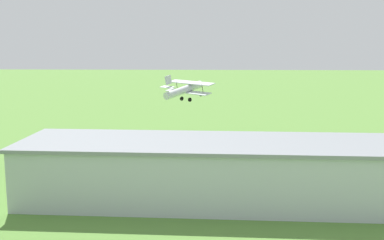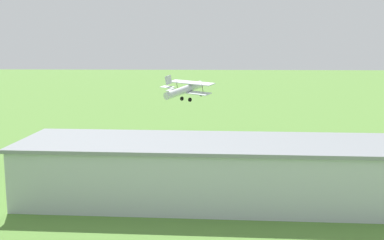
% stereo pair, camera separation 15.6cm
% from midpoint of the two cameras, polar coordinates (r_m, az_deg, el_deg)
% --- Properties ---
extents(ground_plane, '(400.00, 400.00, 0.00)m').
position_cam_midpoint_polar(ground_plane, '(77.48, 6.03, -2.40)').
color(ground_plane, '#568438').
extents(hangar, '(37.93, 12.08, 6.13)m').
position_cam_midpoint_polar(hangar, '(47.25, 1.98, -6.17)').
color(hangar, '#B7BCC6').
rests_on(hangar, ground_plane).
extents(biplane, '(8.36, 8.36, 4.19)m').
position_cam_midpoint_polar(biplane, '(71.85, -0.88, 3.73)').
color(biplane, silver).
extents(car_silver, '(2.25, 4.26, 1.59)m').
position_cam_midpoint_polar(car_silver, '(61.73, -19.07, -5.12)').
color(car_silver, '#B7B7BC').
rests_on(car_silver, ground_plane).
extents(person_beside_truck, '(0.39, 0.39, 1.63)m').
position_cam_midpoint_polar(person_beside_truck, '(64.56, 17.41, -4.43)').
color(person_beside_truck, '#B23333').
rests_on(person_beside_truck, ground_plane).
extents(person_walking_on_apron, '(0.54, 0.54, 1.52)m').
position_cam_midpoint_polar(person_walking_on_apron, '(63.49, 16.24, -4.66)').
color(person_walking_on_apron, '#3F3F47').
rests_on(person_walking_on_apron, ground_plane).
extents(person_at_fence_line, '(0.50, 0.50, 1.57)m').
position_cam_midpoint_polar(person_at_fence_line, '(64.62, -16.04, -4.38)').
color(person_at_fence_line, '#3F3F47').
rests_on(person_at_fence_line, ground_plane).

